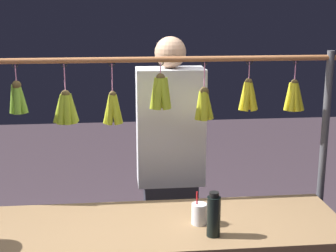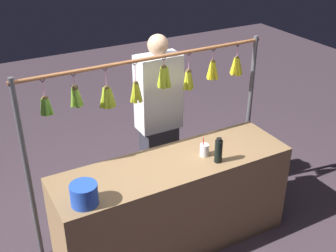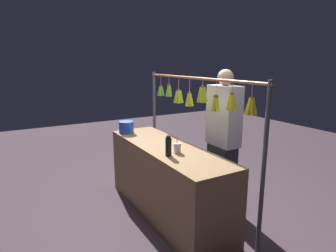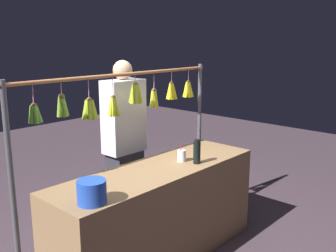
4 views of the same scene
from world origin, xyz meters
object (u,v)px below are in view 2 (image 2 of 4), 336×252
vendor_person (159,124)px  drink_cup (204,150)px  water_bottle (218,151)px  blue_bucket (84,194)px

vendor_person → drink_cup: bearing=95.6°
drink_cup → vendor_person: 0.72m
water_bottle → drink_cup: water_bottle is taller
blue_bucket → vendor_person: vendor_person is taller
water_bottle → vendor_person: bearing=-82.2°
drink_cup → vendor_person: vendor_person is taller
blue_bucket → vendor_person: 1.38m
blue_bucket → vendor_person: bearing=-140.8°
water_bottle → vendor_person: size_ratio=0.13×
blue_bucket → vendor_person: size_ratio=0.11×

